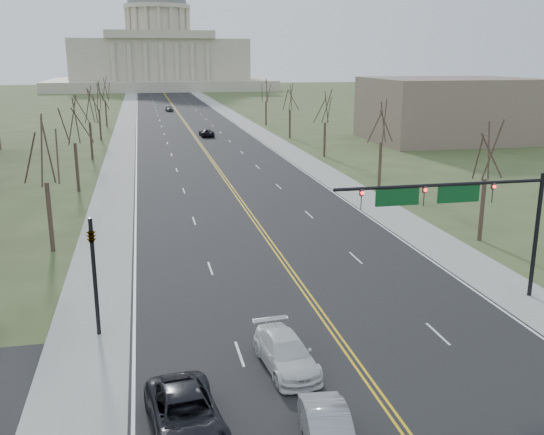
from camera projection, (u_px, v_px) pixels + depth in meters
name	position (u px, v px, depth m)	size (l,w,h in m)	color
road	(186.00, 124.00, 123.58)	(20.00, 380.00, 0.01)	black
cross_road	(373.00, 386.00, 25.34)	(120.00, 14.00, 0.01)	black
sidewalk_left	(126.00, 125.00, 121.14)	(4.00, 380.00, 0.03)	gray
sidewalk_right	(244.00, 122.00, 126.01)	(4.00, 380.00, 0.03)	gray
center_line	(186.00, 124.00, 123.58)	(0.42, 380.00, 0.01)	gold
edge_line_left	(137.00, 125.00, 121.59)	(0.15, 380.00, 0.01)	silver
edge_line_right	(233.00, 123.00, 125.57)	(0.15, 380.00, 0.01)	silver
capitol	(159.00, 54.00, 252.07)	(90.00, 60.00, 50.00)	#B0A493
signal_mast	(457.00, 203.00, 32.45)	(12.12, 0.44, 7.20)	black
signal_left	(94.00, 264.00, 29.14)	(0.32, 0.36, 6.00)	black
tree_r_0	(487.00, 154.00, 43.80)	(3.74, 3.74, 8.50)	#34261E
tree_l_0	(44.00, 154.00, 41.19)	(3.96, 3.96, 9.00)	#34261E
tree_r_1	(382.00, 124.00, 62.69)	(3.74, 3.74, 8.50)	#34261E
tree_l_1	(73.00, 123.00, 60.08)	(3.96, 3.96, 9.00)	#34261E
tree_r_2	(325.00, 108.00, 81.58)	(3.74, 3.74, 8.50)	#34261E
tree_l_2	(89.00, 107.00, 78.97)	(3.96, 3.96, 9.00)	#34261E
tree_r_3	(290.00, 99.00, 100.48)	(3.74, 3.74, 8.50)	#34261E
tree_l_3	(98.00, 97.00, 97.87)	(3.96, 3.96, 9.00)	#34261E
tree_r_4	(266.00, 92.00, 119.37)	(3.74, 3.74, 8.50)	#34261E
tree_l_4	(105.00, 91.00, 116.76)	(3.96, 3.96, 9.00)	#34261E
bldg_right_mass	(448.00, 109.00, 98.29)	(25.00, 20.00, 10.00)	#766053
car_sb_inner_lead	(329.00, 433.00, 20.98)	(1.54, 4.42, 1.46)	gray
car_sb_outer_lead	(186.00, 415.00, 22.01)	(2.51, 5.44, 1.51)	black
car_sb_inner_second	(286.00, 353.00, 26.68)	(2.01, 4.94, 1.43)	silver
car_far_nb	(206.00, 133.00, 103.80)	(2.19, 4.76, 1.32)	black
car_far_sb	(169.00, 108.00, 151.11)	(1.74, 4.33, 1.47)	#55595D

